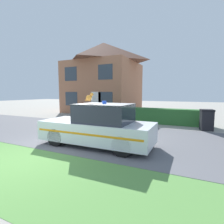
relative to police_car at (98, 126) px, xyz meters
name	(u,v)px	position (x,y,z in m)	size (l,w,h in m)	color
ground_plane	(20,160)	(-1.38, -2.27, -0.75)	(80.00, 80.00, 0.00)	gray
road_strip	(90,133)	(-1.38, 1.55, -0.74)	(28.00, 5.71, 0.01)	#5B5B60
lawn_verge	(7,165)	(-1.38, -2.67, -0.74)	(28.00, 2.75, 0.01)	#568C42
garden_hedge	(140,115)	(-0.09, 5.93, -0.25)	(8.59, 0.74, 0.99)	#2D662D
police_car	(98,126)	(0.00, 0.00, 0.00)	(4.33, 1.71, 1.71)	black
cat	(90,97)	(-0.23, -0.22, 1.10)	(0.36, 0.23, 0.30)	orange
house_left	(104,77)	(-5.72, 11.16, 2.96)	(7.09, 6.69, 7.26)	#A86B4C
wheelie_bin	(207,120)	(3.85, 4.87, -0.18)	(0.72, 0.69, 1.13)	black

